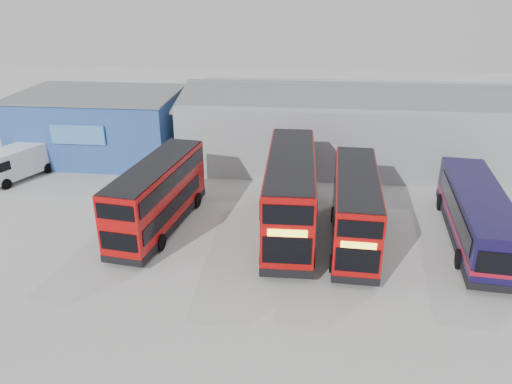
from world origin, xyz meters
name	(u,v)px	position (x,y,z in m)	size (l,w,h in m)	color
ground_plane	(251,296)	(0.00, 0.00, 0.00)	(120.00, 120.00, 0.00)	#979792
office_block	(101,125)	(-14.00, 17.99, 2.58)	(12.30, 8.32, 5.12)	navy
maintenance_shed	(381,125)	(8.00, 20.00, 2.60)	(30.50, 12.00, 5.89)	gray
double_decker_left	(158,197)	(-5.98, 6.14, 1.96)	(3.53, 9.53, 3.94)	#A30909
double_decker_centre	(290,195)	(1.44, 6.46, 2.25)	(2.86, 10.74, 4.52)	#A30909
double_decker_right	(355,209)	(4.94, 5.61, 1.96)	(2.74, 9.43, 3.94)	#A30909
single_decker_blue	(476,217)	(11.48, 6.37, 1.47)	(3.51, 11.09, 2.96)	#0C0C35
panel_van	(16,162)	(-18.26, 12.64, 1.27)	(3.91, 5.55, 2.27)	silver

